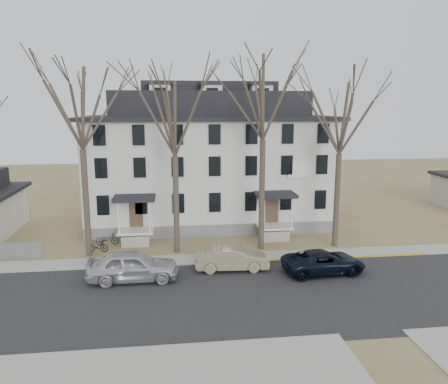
{
  "coord_description": "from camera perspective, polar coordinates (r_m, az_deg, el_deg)",
  "views": [
    {
      "loc": [
        -5.27,
        -19.66,
        10.08
      ],
      "look_at": [
        -1.78,
        9.0,
        4.38
      ],
      "focal_mm": 35.0,
      "sensor_mm": 36.0,
      "label": 1
    }
  ],
  "objects": [
    {
      "name": "ground",
      "position": [
        22.71,
        7.48,
        -15.28
      ],
      "size": [
        120.0,
        120.0,
        0.0
      ],
      "primitive_type": "plane",
      "color": "olive",
      "rests_on": "ground"
    },
    {
      "name": "main_road",
      "position": [
        24.46,
        6.29,
        -13.23
      ],
      "size": [
        120.0,
        10.0,
        0.04
      ],
      "primitive_type": "cube",
      "color": "#27272A",
      "rests_on": "ground"
    },
    {
      "name": "far_sidewalk",
      "position": [
        29.9,
        3.66,
        -8.55
      ],
      "size": [
        120.0,
        2.0,
        0.08
      ],
      "primitive_type": "cube",
      "color": "#A09F97",
      "rests_on": "ground"
    },
    {
      "name": "yellow_curb",
      "position": [
        30.38,
        13.39,
        -8.52
      ],
      "size": [
        14.0,
        0.25,
        0.06
      ],
      "primitive_type": "cube",
      "color": "gold",
      "rests_on": "ground"
    },
    {
      "name": "boarding_house",
      "position": [
        38.04,
        -1.97,
        4.07
      ],
      "size": [
        20.8,
        12.36,
        12.05
      ],
      "color": "slate",
      "rests_on": "ground"
    },
    {
      "name": "tree_far_left",
      "position": [
        30.01,
        -18.31,
        11.12
      ],
      "size": [
        8.4,
        8.4,
        13.72
      ],
      "color": "#473B31",
      "rests_on": "ground"
    },
    {
      "name": "tree_mid_left",
      "position": [
        29.46,
        -6.53,
        10.17
      ],
      "size": [
        7.8,
        7.8,
        12.74
      ],
      "color": "#473B31",
      "rests_on": "ground"
    },
    {
      "name": "tree_center",
      "position": [
        30.13,
        5.2,
        13.04
      ],
      "size": [
        9.0,
        9.0,
        14.7
      ],
      "color": "#473B31",
      "rests_on": "ground"
    },
    {
      "name": "tree_mid_right",
      "position": [
        31.72,
        15.06,
        9.93
      ],
      "size": [
        7.8,
        7.8,
        12.74
      ],
      "color": "#473B31",
      "rests_on": "ground"
    },
    {
      "name": "car_silver",
      "position": [
        26.35,
        -11.84,
        -9.47
      ],
      "size": [
        5.3,
        2.17,
        1.8
      ],
      "primitive_type": "imported",
      "rotation": [
        0.0,
        0.0,
        1.58
      ],
      "color": "silver",
      "rests_on": "ground"
    },
    {
      "name": "car_tan",
      "position": [
        27.46,
        1.01,
        -8.69
      ],
      "size": [
        4.61,
        1.76,
        1.5
      ],
      "primitive_type": "imported",
      "rotation": [
        0.0,
        0.0,
        1.53
      ],
      "color": "gray",
      "rests_on": "ground"
    },
    {
      "name": "car_navy",
      "position": [
        27.64,
        12.87,
        -8.96
      ],
      "size": [
        5.2,
        2.71,
        1.4
      ],
      "primitive_type": "imported",
      "rotation": [
        0.0,
        0.0,
        1.65
      ],
      "color": "black",
      "rests_on": "ground"
    },
    {
      "name": "bicycle_left",
      "position": [
        33.38,
        -15.0,
        -6.02
      ],
      "size": [
        1.65,
        0.61,
        0.86
      ],
      "primitive_type": "imported",
      "rotation": [
        0.0,
        0.0,
        1.6
      ],
      "color": "black",
      "rests_on": "ground"
    },
    {
      "name": "bicycle_right",
      "position": [
        31.94,
        -16.19,
        -6.84
      ],
      "size": [
        1.54,
        0.66,
        0.9
      ],
      "primitive_type": "imported",
      "rotation": [
        0.0,
        0.0,
        1.4
      ],
      "color": "black",
      "rests_on": "ground"
    }
  ]
}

